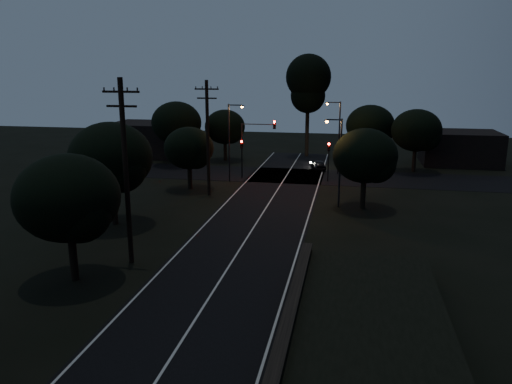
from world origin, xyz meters
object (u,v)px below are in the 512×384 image
(utility_pole_mid, at_px, (126,170))
(signal_left, at_px, (242,152))
(car, at_px, (318,165))
(tall_pine, at_px, (308,83))
(utility_pole_far, at_px, (208,136))
(signal_right, at_px, (329,154))
(signal_mast, at_px, (257,138))
(streetlight_b, at_px, (337,133))
(streetlight_c, at_px, (338,157))
(streetlight_a, at_px, (231,137))

(utility_pole_mid, height_order, signal_left, utility_pole_mid)
(signal_left, xyz_separation_m, car, (7.80, 6.01, -2.27))
(utility_pole_mid, bearing_deg, tall_pine, 80.07)
(utility_pole_far, xyz_separation_m, signal_right, (10.60, 7.99, -2.65))
(utility_pole_mid, distance_m, signal_mast, 25.22)
(tall_pine, xyz_separation_m, streetlight_b, (4.31, -11.00, -5.00))
(streetlight_b, bearing_deg, signal_right, -100.00)
(tall_pine, bearing_deg, signal_left, -110.46)
(signal_mast, distance_m, streetlight_c, 13.28)
(streetlight_b, relative_size, streetlight_c, 1.07)
(tall_pine, distance_m, signal_right, 16.87)
(utility_pole_far, xyz_separation_m, tall_pine, (7.00, 23.00, 4.15))
(signal_left, relative_size, car, 1.24)
(signal_mast, relative_size, streetlight_b, 0.78)
(car, bearing_deg, tall_pine, -92.06)
(signal_left, xyz_separation_m, streetlight_c, (10.43, -9.99, 1.51))
(utility_pole_mid, distance_m, utility_pole_far, 17.00)
(tall_pine, relative_size, streetlight_c, 1.78)
(streetlight_a, height_order, car, streetlight_a)
(utility_pole_mid, height_order, signal_right, utility_pole_mid)
(streetlight_a, xyz_separation_m, streetlight_c, (11.14, -8.00, -0.29))
(streetlight_c, bearing_deg, signal_right, 97.02)
(signal_left, relative_size, streetlight_b, 0.51)
(streetlight_b, bearing_deg, streetlight_c, -87.86)
(car, bearing_deg, signal_left, 21.83)
(utility_pole_far, bearing_deg, car, 56.69)
(utility_pole_far, bearing_deg, streetlight_c, -9.60)
(streetlight_b, xyz_separation_m, streetlight_c, (0.52, -14.00, -0.29))
(utility_pole_mid, height_order, tall_pine, tall_pine)
(signal_right, relative_size, streetlight_c, 0.55)
(signal_right, xyz_separation_m, streetlight_c, (1.23, -9.99, 1.51))
(streetlight_a, relative_size, car, 2.43)
(utility_pole_mid, distance_m, streetlight_b, 31.15)
(signal_right, bearing_deg, streetlight_c, -82.98)
(tall_pine, relative_size, streetlight_b, 1.67)
(tall_pine, xyz_separation_m, streetlight_c, (4.83, -25.00, -5.28))
(utility_pole_mid, relative_size, signal_left, 2.68)
(signal_mast, relative_size, car, 1.90)
(utility_pole_far, height_order, streetlight_c, utility_pole_far)
(streetlight_a, relative_size, streetlight_b, 1.00)
(streetlight_c, bearing_deg, streetlight_b, 92.14)
(tall_pine, bearing_deg, streetlight_a, -110.36)
(streetlight_a, bearing_deg, utility_pole_mid, -91.73)
(streetlight_c, bearing_deg, signal_mast, 131.19)
(tall_pine, relative_size, streetlight_a, 1.67)
(signal_left, height_order, streetlight_c, streetlight_c)
(streetlight_a, height_order, streetlight_b, same)
(streetlight_a, bearing_deg, signal_mast, 39.77)
(tall_pine, height_order, car, tall_pine)
(signal_right, xyz_separation_m, car, (-1.40, 6.01, -2.27))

